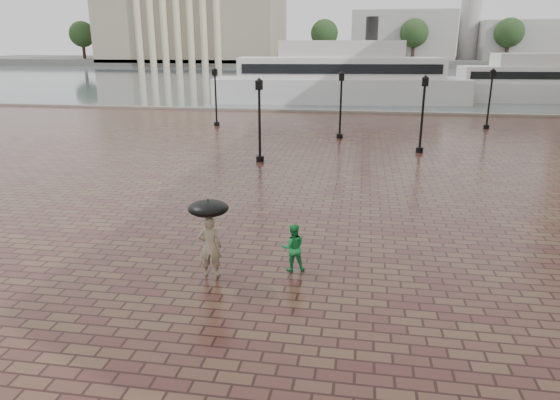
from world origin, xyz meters
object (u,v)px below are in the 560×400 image
(child_pedestrian, at_px, (293,247))
(ferry_near, at_px, (339,77))
(adult_pedestrian, at_px, (210,247))
(ferry_far, at_px, (541,82))
(street_lamps, at_px, (346,105))

(child_pedestrian, distance_m, ferry_near, 44.50)
(adult_pedestrian, height_order, ferry_far, ferry_far)
(street_lamps, xyz_separation_m, ferry_far, (20.84, 27.63, -0.13))
(child_pedestrian, bearing_deg, adult_pedestrian, 3.58)
(street_lamps, height_order, ferry_far, ferry_far)
(ferry_near, distance_m, ferry_far, 22.93)
(ferry_far, bearing_deg, adult_pedestrian, -119.34)
(adult_pedestrian, xyz_separation_m, ferry_near, (1.19, 45.19, 1.86))
(street_lamps, bearing_deg, adult_pedestrian, -97.41)
(child_pedestrian, xyz_separation_m, ferry_far, (21.49, 48.81, 1.49))
(street_lamps, distance_m, ferry_far, 34.61)
(adult_pedestrian, xyz_separation_m, child_pedestrian, (2.21, 0.74, -0.18))
(street_lamps, height_order, ferry_near, ferry_near)
(ferry_near, bearing_deg, street_lamps, -91.92)
(street_lamps, distance_m, child_pedestrian, 21.26)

